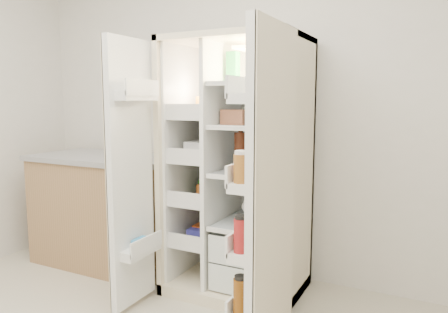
% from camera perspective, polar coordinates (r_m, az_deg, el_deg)
% --- Properties ---
extents(wall_back, '(4.00, 0.02, 2.70)m').
position_cam_1_polar(wall_back, '(3.37, 2.98, 7.18)').
color(wall_back, silver).
rests_on(wall_back, floor).
extents(refrigerator, '(0.92, 0.70, 1.80)m').
position_cam_1_polar(refrigerator, '(3.07, 2.46, -4.31)').
color(refrigerator, beige).
rests_on(refrigerator, floor).
extents(freezer_door, '(0.15, 0.40, 1.72)m').
position_cam_1_polar(freezer_door, '(2.80, -12.41, -2.50)').
color(freezer_door, white).
rests_on(freezer_door, floor).
extents(fridge_door, '(0.17, 0.58, 1.72)m').
position_cam_1_polar(fridge_door, '(2.24, 5.98, -5.57)').
color(fridge_door, white).
rests_on(fridge_door, floor).
extents(kitchen_counter, '(1.27, 0.67, 0.92)m').
position_cam_1_polar(kitchen_counter, '(3.72, -15.23, -6.88)').
color(kitchen_counter, '#906C48').
rests_on(kitchen_counter, floor).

